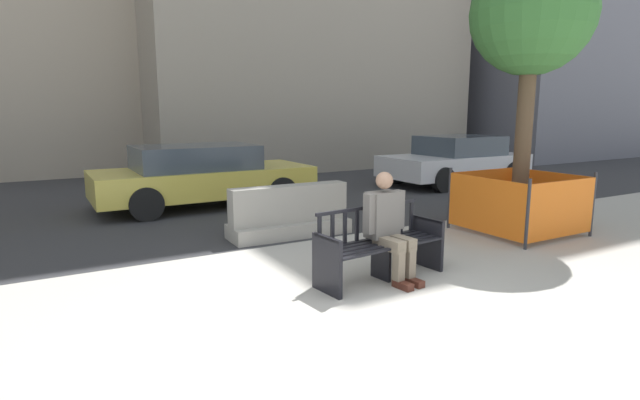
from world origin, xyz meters
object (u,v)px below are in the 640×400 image
street_bench (380,247)px  seated_person (388,224)px  jersey_barrier_centre (289,215)px  car_sedan_far (456,160)px  construction_fence (519,201)px  street_tree (532,17)px  car_sedan_mid (202,175)px

street_bench → seated_person: size_ratio=1.32×
jersey_barrier_centre → car_sedan_far: bearing=24.0°
jersey_barrier_centre → construction_fence: construction_fence is taller
seated_person → construction_fence: (3.38, 0.82, -0.16)m
seated_person → street_bench: bearing=147.9°
street_bench → street_tree: street_tree is taller
jersey_barrier_centre → construction_fence: (3.48, -1.68, 0.19)m
car_sedan_far → seated_person: bearing=-140.1°
car_sedan_mid → street_tree: bearing=-51.0°
street_tree → jersey_barrier_centre: bearing=154.3°
street_bench → street_tree: size_ratio=0.38×
car_sedan_far → construction_fence: bearing=-124.0°
street_bench → seated_person: (0.08, -0.05, 0.29)m
seated_person → car_sedan_far: bearing=39.9°
construction_fence → car_sedan_mid: bearing=129.0°
street_tree → car_sedan_far: street_tree is taller
street_bench → car_sedan_mid: 5.70m
seated_person → construction_fence: bearing=13.7°
car_sedan_far → jersey_barrier_centre: bearing=-156.0°
construction_fence → car_sedan_far: (3.12, 4.61, 0.14)m
street_bench → jersey_barrier_centre: bearing=90.4°
jersey_barrier_centre → car_sedan_mid: size_ratio=0.45×
jersey_barrier_centre → car_sedan_far: 7.23m
construction_fence → car_sedan_mid: size_ratio=0.37×
jersey_barrier_centre → street_tree: bearing=-25.7°
street_bench → car_sedan_far: car_sedan_far is taller
construction_fence → seated_person: bearing=-166.3°
street_tree → car_sedan_mid: (-3.97, 4.89, -2.81)m
street_bench → seated_person: bearing=-32.1°
construction_fence → street_tree: bearing=0.0°
seated_person → car_sedan_far: (6.50, 5.44, -0.02)m
jersey_barrier_centre → seated_person: bearing=-87.8°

